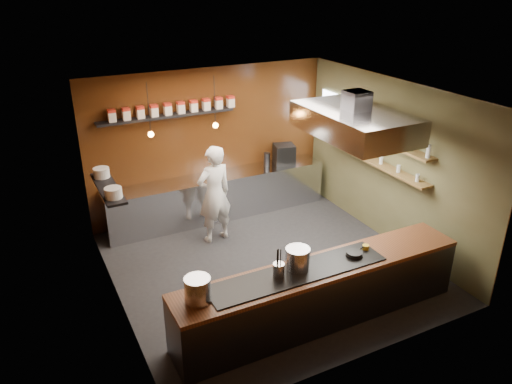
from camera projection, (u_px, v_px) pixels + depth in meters
floor at (268, 266)px, 8.62m from camera, size 5.00×5.00×0.00m
back_wall at (210, 143)px, 10.04m from camera, size 5.00×0.00×5.00m
left_wall at (112, 219)px, 6.98m from camera, size 0.00×5.00×5.00m
right_wall at (390, 162)px, 9.03m from camera, size 0.00×5.00×5.00m
ceiling at (270, 94)px, 7.39m from camera, size 5.00×5.00×0.00m
window_pane at (335, 118)px, 10.23m from camera, size 0.00×1.00×1.00m
prep_counter at (218, 196)px, 10.20m from camera, size 4.60×0.65×0.90m
pass_counter at (321, 293)px, 7.12m from camera, size 4.40×0.72×0.94m
tin_shelf at (167, 116)px, 9.27m from camera, size 2.60×0.26×0.04m
plate_shelf at (108, 188)px, 7.84m from camera, size 0.30×1.40×0.04m
bottle_shelf_upper at (375, 137)px, 9.04m from camera, size 0.26×2.80×0.04m
bottle_shelf_lower at (373, 161)px, 9.23m from camera, size 0.26×2.80×0.04m
extractor_hood at (355, 122)px, 7.80m from camera, size 1.20×2.00×0.72m
pendant_left at (151, 131)px, 8.55m from camera, size 0.10×0.10×0.95m
pendant_right at (215, 123)px, 9.04m from camera, size 0.10×0.10×0.95m
storage_tins at (174, 108)px, 9.28m from camera, size 2.43×0.13×0.22m
plate_stacks at (107, 182)px, 7.79m from camera, size 0.26×1.16×0.16m
bottles at (376, 129)px, 8.98m from camera, size 0.06×2.66×0.24m
wine_glasses at (373, 157)px, 9.20m from camera, size 0.07×2.37×0.13m
stockpot_large at (198, 289)px, 6.12m from camera, size 0.42×0.42×0.32m
stockpot_small at (298, 259)px, 6.77m from camera, size 0.45×0.45×0.32m
utensil_crock at (279, 270)px, 6.62m from camera, size 0.18×0.18×0.20m
frying_pan at (355, 254)px, 7.14m from camera, size 0.41×0.25×0.06m
butter_jar at (366, 248)px, 7.31m from camera, size 0.12×0.12×0.09m
espresso_machine at (284, 154)px, 10.57m from camera, size 0.50×0.49×0.42m
chef at (214, 194)px, 9.12m from camera, size 0.74×0.54×1.86m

